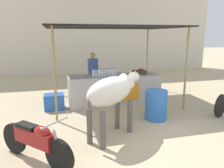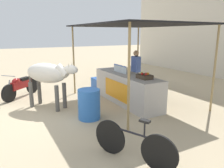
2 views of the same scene
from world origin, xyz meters
name	(u,v)px [view 2 (image 2 of 2)]	position (x,y,z in m)	size (l,w,h in m)	color
ground_plane	(61,113)	(0.00, 0.00, 0.00)	(60.00, 60.00, 0.00)	tan
stall_counter	(126,88)	(0.00, 2.20, 0.48)	(3.00, 0.82, 0.96)	#B2ADA8
stall_awning	(136,28)	(0.00, 2.50, 2.42)	(4.20, 3.20, 2.52)	black
water_bottle_row	(120,69)	(-0.35, 2.15, 1.07)	(0.79, 0.07, 0.25)	silver
fruit_crate	(145,76)	(0.88, 2.25, 1.03)	(0.44, 0.32, 0.18)	#3F3326
vendor_behind_counter	(136,73)	(-0.59, 2.95, 0.85)	(0.34, 0.22, 1.65)	#383842
cooler_box	(99,84)	(-1.95, 2.10, 0.24)	(0.60, 0.44, 0.48)	blue
water_barrel	(89,104)	(0.73, 0.57, 0.40)	(0.59, 0.59, 0.81)	blue
cow	(48,75)	(-0.68, -0.16, 1.03)	(1.66, 1.40, 1.44)	silver
motorcycle_parked	(21,86)	(-2.27, -0.80, 0.43)	(1.30, 1.36, 0.90)	black
bicycle_leaning	(133,144)	(2.98, 0.47, 0.35)	(1.51, 0.75, 0.85)	black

